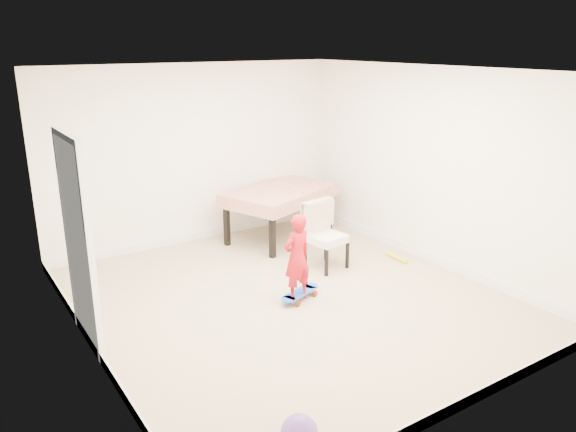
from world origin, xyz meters
TOP-DOWN VIEW (x-y plane):
  - ground at (0.00, 0.00)m, footprint 5.00×5.00m
  - ceiling at (0.00, 0.00)m, footprint 4.50×5.00m
  - wall_back at (0.00, 2.48)m, footprint 4.50×0.04m
  - wall_front at (0.00, -2.48)m, footprint 4.50×0.04m
  - wall_left at (-2.23, 0.00)m, footprint 0.04×5.00m
  - wall_right at (2.23, 0.00)m, footprint 0.04×5.00m
  - door at (-2.22, 0.30)m, footprint 0.11×0.94m
  - baseboard_back at (0.00, 2.49)m, footprint 4.50×0.02m
  - baseboard_front at (0.00, -2.49)m, footprint 4.50×0.02m
  - baseboard_left at (-2.24, 0.00)m, footprint 0.02×5.00m
  - baseboard_right at (2.24, 0.00)m, footprint 0.02×5.00m
  - dining_table at (1.06, 1.88)m, footprint 1.91×1.55m
  - dining_chair at (0.92, 0.53)m, footprint 0.57×0.64m
  - skateboard at (0.09, -0.06)m, footprint 0.65×0.41m
  - child at (0.03, -0.09)m, footprint 0.40×0.30m
  - foam_toy at (1.91, 0.22)m, footprint 0.07×0.40m

SIDE VIEW (x-z plane):
  - ground at x=0.00m, z-range 0.00..0.00m
  - foam_toy at x=1.91m, z-range 0.00..0.06m
  - skateboard at x=0.09m, z-range 0.00..0.09m
  - baseboard_back at x=0.00m, z-range 0.00..0.12m
  - baseboard_front at x=0.00m, z-range 0.00..0.12m
  - baseboard_left at x=-2.24m, z-range 0.00..0.12m
  - baseboard_right at x=2.24m, z-range 0.00..0.12m
  - dining_table at x=1.06m, z-range 0.00..0.78m
  - dining_chair at x=0.92m, z-range 0.00..0.90m
  - child at x=0.03m, z-range 0.00..1.02m
  - door at x=-2.22m, z-range -0.03..2.08m
  - wall_back at x=0.00m, z-range 0.00..2.60m
  - wall_front at x=0.00m, z-range 0.00..2.60m
  - wall_left at x=-2.23m, z-range 0.00..2.60m
  - wall_right at x=2.23m, z-range 0.00..2.60m
  - ceiling at x=0.00m, z-range 2.56..2.60m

